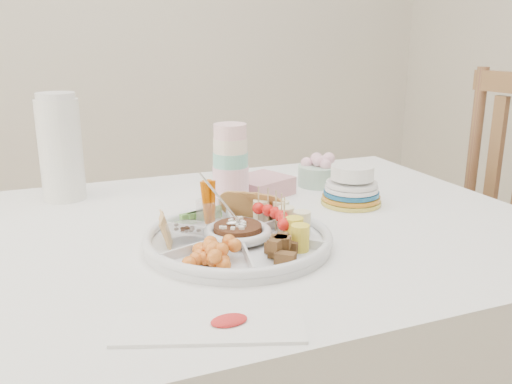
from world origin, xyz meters
name	(u,v)px	position (x,y,z in m)	size (l,w,h in m)	color
wall_back	(97,0)	(0.00, 2.00, 1.35)	(4.00, 0.02, 2.70)	beige
dining_table	(218,376)	(0.00, 0.00, 0.38)	(1.52, 1.02, 0.76)	white
chair	(470,259)	(0.80, 0.05, 0.54)	(0.45, 0.45, 1.08)	brown
party_tray	(238,236)	(0.01, -0.11, 0.78)	(0.38, 0.38, 0.04)	silver
bean_dip	(238,232)	(0.01, -0.11, 0.79)	(0.10, 0.10, 0.04)	#36150B
tortillas	(258,207)	(0.10, -0.02, 0.80)	(0.10, 0.10, 0.06)	brown
carrot_cucumber	(200,202)	(-0.03, 0.01, 0.82)	(0.11, 0.11, 0.10)	#D05C00
pita_raisins	(173,230)	(-0.11, -0.09, 0.80)	(0.11, 0.11, 0.06)	tan
cherries	(212,253)	(-0.07, -0.21, 0.79)	(0.12, 0.12, 0.05)	orange
granola_chunks	(282,248)	(0.06, -0.24, 0.79)	(0.10, 0.10, 0.04)	brown
banana_tomato	(300,215)	(0.14, -0.14, 0.82)	(0.12, 0.12, 0.10)	#F1E88B
cup_stack	(230,159)	(0.09, 0.14, 0.88)	(0.09, 0.09, 0.25)	silver
thermos	(60,146)	(-0.30, 0.37, 0.90)	(0.11, 0.11, 0.28)	white
flower_bowl	(318,171)	(0.39, 0.24, 0.80)	(0.12, 0.12, 0.09)	#7FB695
napkin_stack	(261,186)	(0.20, 0.21, 0.78)	(0.15, 0.13, 0.05)	#D3919A
plate_stack	(352,186)	(0.38, 0.05, 0.81)	(0.15, 0.15, 0.10)	gold
placemat	(210,328)	(-0.14, -0.41, 0.76)	(0.28, 0.09, 0.01)	white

